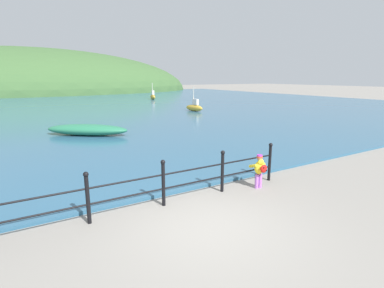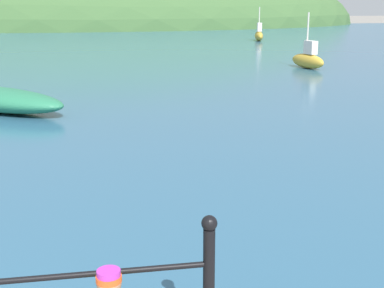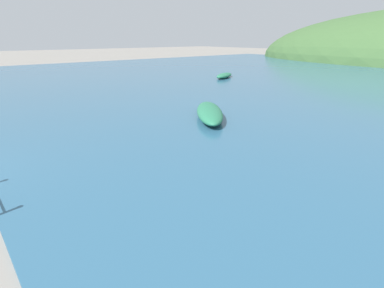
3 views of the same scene
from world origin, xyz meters
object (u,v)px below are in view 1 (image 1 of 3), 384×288
(boat_red_dinghy, at_px, (194,107))
(boat_blue_hull, at_px, (87,130))
(boat_mid_harbor, at_px, (153,96))
(child_in_coat, at_px, (260,168))

(boat_red_dinghy, bearing_deg, boat_blue_hull, -148.10)
(boat_red_dinghy, xyz_separation_m, boat_blue_hull, (-11.05, -6.88, -0.08))
(boat_mid_harbor, relative_size, boat_blue_hull, 0.53)
(boat_mid_harbor, bearing_deg, boat_red_dinghy, -99.88)
(boat_mid_harbor, relative_size, boat_red_dinghy, 1.03)
(boat_mid_harbor, height_order, boat_red_dinghy, boat_mid_harbor)
(child_in_coat, relative_size, boat_red_dinghy, 0.45)
(child_in_coat, relative_size, boat_mid_harbor, 0.44)
(boat_red_dinghy, relative_size, boat_blue_hull, 0.51)
(boat_red_dinghy, bearing_deg, child_in_coat, -115.92)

